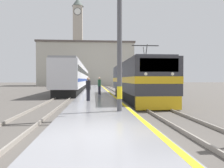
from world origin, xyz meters
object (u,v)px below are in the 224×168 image
catenary_mast (122,30)px  second_waiting_passenger (88,89)px  locomotive_train (136,81)px  clock_tower (78,40)px  passenger_train (77,78)px  person_on_platform (99,85)px

catenary_mast → second_waiting_passenger: catenary_mast is taller
locomotive_train → clock_tower: size_ratio=0.48×
catenary_mast → second_waiting_passenger: bearing=108.6°
locomotive_train → passenger_train: size_ratio=0.38×
passenger_train → locomotive_train: bearing=-71.4°
catenary_mast → clock_tower: clock_tower is taller
second_waiting_passenger → clock_tower: (-5.02, 59.35, 14.19)m
passenger_train → clock_tower: clock_tower is taller
catenary_mast → second_waiting_passenger: (-1.77, 5.27, -3.05)m
locomotive_train → passenger_train: 21.29m
catenary_mast → person_on_platform: bearing=93.9°
passenger_train → catenary_mast: catenary_mast is taller
catenary_mast → clock_tower: (-6.79, 64.62, 11.14)m
passenger_train → catenary_mast: bearing=-81.5°
second_waiting_passenger → passenger_train: bearing=96.2°
second_waiting_passenger → locomotive_train: bearing=41.6°
passenger_train → person_on_platform: bearing=-78.4°
passenger_train → person_on_platform: size_ratio=21.41×
passenger_train → person_on_platform: passenger_train is taller
clock_tower → locomotive_train: bearing=-80.6°
catenary_mast → passenger_train: bearing=98.5°
catenary_mast → second_waiting_passenger: 6.34m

